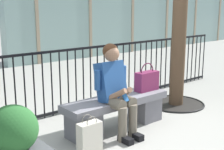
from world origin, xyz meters
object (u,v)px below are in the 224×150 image
at_px(handbag_on_bench, 147,81).
at_px(shopping_bag, 90,137).
at_px(seated_person_with_phone, 115,87).
at_px(stone_bench, 117,110).

relative_size(handbag_on_bench, shopping_bag, 0.90).
xyz_separation_m(seated_person_with_phone, handbag_on_bench, (0.72, 0.12, -0.05)).
height_order(stone_bench, shopping_bag, shopping_bag).
distance_m(stone_bench, handbag_on_bench, 0.67).
relative_size(stone_bench, seated_person_with_phone, 1.32).
bearing_deg(seated_person_with_phone, stone_bench, 42.90).
bearing_deg(handbag_on_bench, stone_bench, 179.01).
bearing_deg(shopping_bag, stone_bench, 26.65).
distance_m(handbag_on_bench, shopping_bag, 1.42).
height_order(seated_person_with_phone, handbag_on_bench, seated_person_with_phone).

